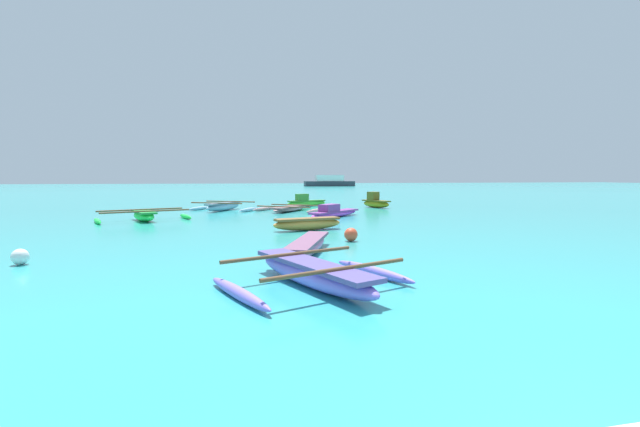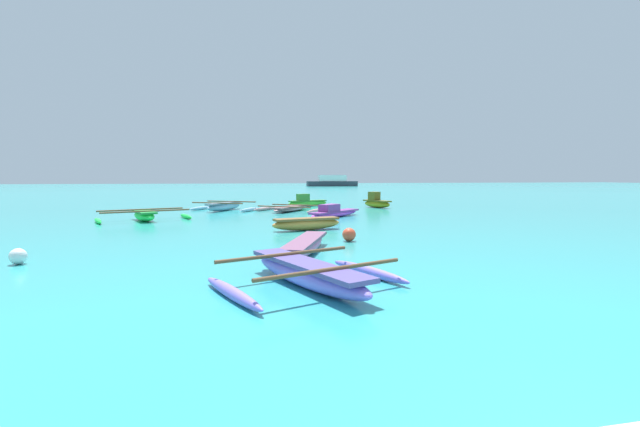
{
  "view_description": "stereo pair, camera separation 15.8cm",
  "coord_description": "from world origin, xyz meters",
  "px_view_note": "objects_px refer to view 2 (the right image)",
  "views": [
    {
      "loc": [
        -2.72,
        -1.47,
        1.95
      ],
      "look_at": [
        1.41,
        17.68,
        0.25
      ],
      "focal_mm": 24.0,
      "sensor_mm": 36.0,
      "label": 1
    },
    {
      "loc": [
        -2.56,
        -1.5,
        1.95
      ],
      "look_at": [
        1.41,
        17.68,
        0.25
      ],
      "focal_mm": 24.0,
      "sensor_mm": 36.0,
      "label": 2
    }
  ],
  "objects_px": {
    "moored_boat_4": "(290,209)",
    "moored_boat_5": "(307,202)",
    "moored_boat_6": "(224,206)",
    "moored_boat_1": "(307,274)",
    "moored_boat_2": "(144,215)",
    "mooring_buoy_0": "(18,256)",
    "moored_boat_8": "(305,245)",
    "distant_ferry": "(332,182)",
    "moored_boat_7": "(307,223)",
    "moored_boat_3": "(376,202)",
    "moored_boat_0": "(334,212)",
    "mooring_buoy_1": "(349,235)"
  },
  "relations": [
    {
      "from": "moored_boat_4",
      "to": "moored_boat_5",
      "type": "bearing_deg",
      "value": 13.89
    },
    {
      "from": "moored_boat_6",
      "to": "moored_boat_1",
      "type": "bearing_deg",
      "value": -144.33
    },
    {
      "from": "moored_boat_5",
      "to": "moored_boat_6",
      "type": "relative_size",
      "value": 0.71
    },
    {
      "from": "moored_boat_1",
      "to": "moored_boat_2",
      "type": "relative_size",
      "value": 0.87
    },
    {
      "from": "moored_boat_2",
      "to": "mooring_buoy_0",
      "type": "relative_size",
      "value": 11.71
    },
    {
      "from": "moored_boat_8",
      "to": "distant_ferry",
      "type": "bearing_deg",
      "value": 7.81
    },
    {
      "from": "moored_boat_6",
      "to": "distant_ferry",
      "type": "height_order",
      "value": "distant_ferry"
    },
    {
      "from": "moored_boat_7",
      "to": "moored_boat_8",
      "type": "xyz_separation_m",
      "value": [
        -0.84,
        -4.62,
        -0.05
      ]
    },
    {
      "from": "moored_boat_3",
      "to": "moored_boat_5",
      "type": "height_order",
      "value": "moored_boat_3"
    },
    {
      "from": "moored_boat_0",
      "to": "moored_boat_1",
      "type": "bearing_deg",
      "value": -148.02
    },
    {
      "from": "moored_boat_5",
      "to": "moored_boat_7",
      "type": "relative_size",
      "value": 1.06
    },
    {
      "from": "moored_boat_7",
      "to": "mooring_buoy_1",
      "type": "height_order",
      "value": "moored_boat_7"
    },
    {
      "from": "distant_ferry",
      "to": "moored_boat_2",
      "type": "bearing_deg",
      "value": -110.34
    },
    {
      "from": "mooring_buoy_0",
      "to": "mooring_buoy_1",
      "type": "xyz_separation_m",
      "value": [
        8.13,
        1.78,
        0.03
      ]
    },
    {
      "from": "moored_boat_1",
      "to": "moored_boat_6",
      "type": "relative_size",
      "value": 0.91
    },
    {
      "from": "moored_boat_0",
      "to": "moored_boat_4",
      "type": "distance_m",
      "value": 4.17
    },
    {
      "from": "moored_boat_0",
      "to": "distant_ferry",
      "type": "xyz_separation_m",
      "value": [
        15.03,
        63.81,
        0.68
      ]
    },
    {
      "from": "moored_boat_5",
      "to": "mooring_buoy_1",
      "type": "bearing_deg",
      "value": -114.58
    },
    {
      "from": "moored_boat_2",
      "to": "moored_boat_3",
      "type": "distance_m",
      "value": 13.8
    },
    {
      "from": "moored_boat_8",
      "to": "distant_ferry",
      "type": "distance_m",
      "value": 75.27
    },
    {
      "from": "moored_boat_6",
      "to": "mooring_buoy_1",
      "type": "distance_m",
      "value": 13.28
    },
    {
      "from": "mooring_buoy_0",
      "to": "distant_ferry",
      "type": "relative_size",
      "value": 0.04
    },
    {
      "from": "moored_boat_1",
      "to": "mooring_buoy_1",
      "type": "relative_size",
      "value": 8.9
    },
    {
      "from": "moored_boat_6",
      "to": "moored_boat_2",
      "type": "bearing_deg",
      "value": 176.41
    },
    {
      "from": "moored_boat_1",
      "to": "moored_boat_8",
      "type": "distance_m",
      "value": 3.31
    },
    {
      "from": "moored_boat_6",
      "to": "mooring_buoy_0",
      "type": "xyz_separation_m",
      "value": [
        -4.26,
        -14.48,
        -0.06
      ]
    },
    {
      "from": "moored_boat_6",
      "to": "moored_boat_8",
      "type": "xyz_separation_m",
      "value": [
        2.24,
        -14.4,
        -0.04
      ]
    },
    {
      "from": "moored_boat_2",
      "to": "mooring_buoy_0",
      "type": "xyz_separation_m",
      "value": [
        -0.88,
        -9.42,
        -0.05
      ]
    },
    {
      "from": "mooring_buoy_0",
      "to": "mooring_buoy_1",
      "type": "distance_m",
      "value": 8.32
    },
    {
      "from": "moored_boat_5",
      "to": "moored_boat_7",
      "type": "distance_m",
      "value": 12.49
    },
    {
      "from": "moored_boat_8",
      "to": "moored_boat_6",
      "type": "bearing_deg",
      "value": 30.48
    },
    {
      "from": "moored_boat_0",
      "to": "moored_boat_2",
      "type": "bearing_deg",
      "value": 137.11
    },
    {
      "from": "moored_boat_8",
      "to": "mooring_buoy_1",
      "type": "bearing_deg",
      "value": -22.13
    },
    {
      "from": "moored_boat_0",
      "to": "moored_boat_7",
      "type": "bearing_deg",
      "value": -157.15
    },
    {
      "from": "mooring_buoy_0",
      "to": "mooring_buoy_1",
      "type": "relative_size",
      "value": 0.88
    },
    {
      "from": "moored_boat_4",
      "to": "moored_boat_3",
      "type": "bearing_deg",
      "value": -36.67
    },
    {
      "from": "moored_boat_3",
      "to": "mooring_buoy_0",
      "type": "relative_size",
      "value": 6.46
    },
    {
      "from": "moored_boat_1",
      "to": "moored_boat_4",
      "type": "bearing_deg",
      "value": 151.54
    },
    {
      "from": "mooring_buoy_0",
      "to": "moored_boat_8",
      "type": "bearing_deg",
      "value": 0.69
    },
    {
      "from": "moored_boat_0",
      "to": "moored_boat_2",
      "type": "height_order",
      "value": "moored_boat_0"
    },
    {
      "from": "moored_boat_5",
      "to": "moored_boat_6",
      "type": "bearing_deg",
      "value": -173.82
    },
    {
      "from": "moored_boat_0",
      "to": "moored_boat_1",
      "type": "distance_m",
      "value": 13.02
    },
    {
      "from": "moored_boat_2",
      "to": "mooring_buoy_1",
      "type": "height_order",
      "value": "moored_boat_2"
    },
    {
      "from": "moored_boat_7",
      "to": "mooring_buoy_1",
      "type": "relative_size",
      "value": 6.57
    },
    {
      "from": "moored_boat_1",
      "to": "moored_boat_5",
      "type": "distance_m",
      "value": 20.49
    },
    {
      "from": "moored_boat_7",
      "to": "distant_ferry",
      "type": "bearing_deg",
      "value": 63.19
    },
    {
      "from": "moored_boat_2",
      "to": "mooring_buoy_0",
      "type": "height_order",
      "value": "moored_boat_2"
    },
    {
      "from": "moored_boat_0",
      "to": "moored_boat_8",
      "type": "xyz_separation_m",
      "value": [
        -2.99,
        -9.26,
        -0.03
      ]
    },
    {
      "from": "moored_boat_5",
      "to": "mooring_buoy_1",
      "type": "relative_size",
      "value": 6.98
    },
    {
      "from": "mooring_buoy_0",
      "to": "mooring_buoy_1",
      "type": "bearing_deg",
      "value": 12.37
    }
  ]
}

